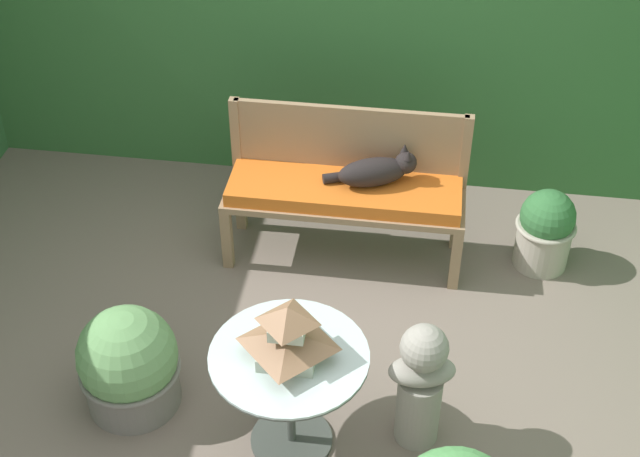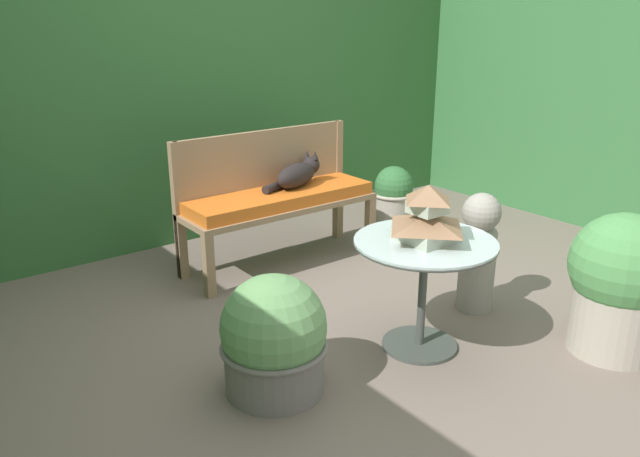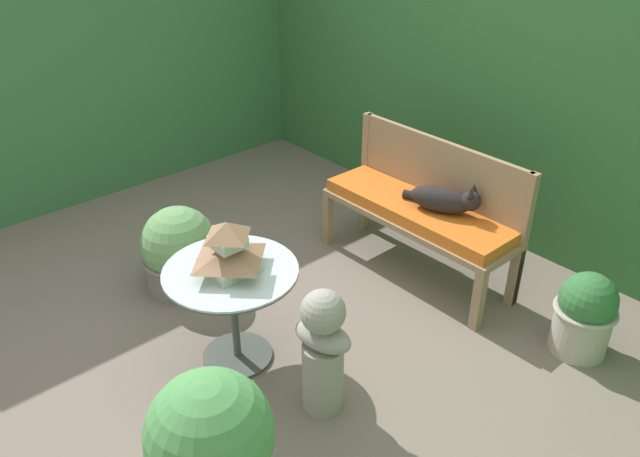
{
  "view_description": "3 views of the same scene",
  "coord_description": "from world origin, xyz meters",
  "px_view_note": "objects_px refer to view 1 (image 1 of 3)",
  "views": [
    {
      "loc": [
        0.5,
        -3.11,
        3.56
      ],
      "look_at": [
        -0.02,
        0.51,
        0.63
      ],
      "focal_mm": 50.0,
      "sensor_mm": 36.0,
      "label": 1
    },
    {
      "loc": [
        -2.28,
        -2.42,
        1.71
      ],
      "look_at": [
        0.04,
        0.6,
        0.39
      ],
      "focal_mm": 35.0,
      "sensor_mm": 36.0,
      "label": 2
    },
    {
      "loc": [
        2.35,
        -1.86,
        2.48
      ],
      "look_at": [
        -0.14,
        0.34,
        0.54
      ],
      "focal_mm": 35.0,
      "sensor_mm": 36.0,
      "label": 3
    }
  ],
  "objects_px": {
    "garden_bench": "(344,196)",
    "garden_bust": "(421,383)",
    "patio_table": "(289,374)",
    "potted_plant_hedge_corner": "(545,229)",
    "pagoda_birdhouse": "(288,335)",
    "potted_plant_patio_mid": "(129,364)",
    "cat": "(376,171)"
  },
  "relations": [
    {
      "from": "garden_bench",
      "to": "garden_bust",
      "type": "distance_m",
      "value": 1.42
    },
    {
      "from": "garden_bench",
      "to": "patio_table",
      "type": "height_order",
      "value": "patio_table"
    },
    {
      "from": "garden_bust",
      "to": "potted_plant_hedge_corner",
      "type": "distance_m",
      "value": 1.57
    },
    {
      "from": "patio_table",
      "to": "garden_bench",
      "type": "bearing_deg",
      "value": 86.87
    },
    {
      "from": "garden_bench",
      "to": "pagoda_birdhouse",
      "type": "relative_size",
      "value": 4.1
    },
    {
      "from": "pagoda_birdhouse",
      "to": "potted_plant_patio_mid",
      "type": "distance_m",
      "value": 0.97
    },
    {
      "from": "garden_bench",
      "to": "patio_table",
      "type": "bearing_deg",
      "value": -93.13
    },
    {
      "from": "patio_table",
      "to": "potted_plant_patio_mid",
      "type": "relative_size",
      "value": 1.27
    },
    {
      "from": "garden_bench",
      "to": "cat",
      "type": "height_order",
      "value": "cat"
    },
    {
      "from": "pagoda_birdhouse",
      "to": "cat",
      "type": "bearing_deg",
      "value": 80.13
    },
    {
      "from": "cat",
      "to": "pagoda_birdhouse",
      "type": "xyz_separation_m",
      "value": [
        -0.26,
        -1.48,
        0.11
      ]
    },
    {
      "from": "pagoda_birdhouse",
      "to": "garden_bench",
      "type": "bearing_deg",
      "value": 86.87
    },
    {
      "from": "garden_bench",
      "to": "potted_plant_patio_mid",
      "type": "distance_m",
      "value": 1.6
    },
    {
      "from": "garden_bench",
      "to": "pagoda_birdhouse",
      "type": "bearing_deg",
      "value": -93.13
    },
    {
      "from": "garden_bust",
      "to": "potted_plant_hedge_corner",
      "type": "height_order",
      "value": "garden_bust"
    },
    {
      "from": "cat",
      "to": "potted_plant_hedge_corner",
      "type": "bearing_deg",
      "value": -17.57
    },
    {
      "from": "potted_plant_patio_mid",
      "to": "potted_plant_hedge_corner",
      "type": "relative_size",
      "value": 1.12
    },
    {
      "from": "patio_table",
      "to": "pagoda_birdhouse",
      "type": "bearing_deg",
      "value": -93.58
    },
    {
      "from": "cat",
      "to": "potted_plant_hedge_corner",
      "type": "xyz_separation_m",
      "value": [
        1.01,
        0.06,
        -0.36
      ]
    },
    {
      "from": "potted_plant_patio_mid",
      "to": "potted_plant_hedge_corner",
      "type": "xyz_separation_m",
      "value": [
        2.11,
        1.4,
        -0.01
      ]
    },
    {
      "from": "garden_bust",
      "to": "potted_plant_patio_mid",
      "type": "bearing_deg",
      "value": 167.21
    },
    {
      "from": "cat",
      "to": "potted_plant_hedge_corner",
      "type": "height_order",
      "value": "cat"
    },
    {
      "from": "garden_bench",
      "to": "potted_plant_patio_mid",
      "type": "height_order",
      "value": "potted_plant_patio_mid"
    },
    {
      "from": "potted_plant_hedge_corner",
      "to": "garden_bench",
      "type": "bearing_deg",
      "value": -175.2
    },
    {
      "from": "patio_table",
      "to": "potted_plant_hedge_corner",
      "type": "xyz_separation_m",
      "value": [
        1.27,
        1.54,
        -0.22
      ]
    },
    {
      "from": "garden_bust",
      "to": "potted_plant_patio_mid",
      "type": "xyz_separation_m",
      "value": [
        -1.44,
        0.02,
        -0.11
      ]
    },
    {
      "from": "patio_table",
      "to": "potted_plant_patio_mid",
      "type": "xyz_separation_m",
      "value": [
        -0.84,
        0.14,
        -0.22
      ]
    },
    {
      "from": "patio_table",
      "to": "pagoda_birdhouse",
      "type": "xyz_separation_m",
      "value": [
        -0.0,
        -0.0,
        0.25
      ]
    },
    {
      "from": "garden_bench",
      "to": "potted_plant_hedge_corner",
      "type": "xyz_separation_m",
      "value": [
        1.19,
        0.1,
        -0.19
      ]
    },
    {
      "from": "cat",
      "to": "patio_table",
      "type": "bearing_deg",
      "value": -120.83
    },
    {
      "from": "potted_plant_patio_mid",
      "to": "patio_table",
      "type": "bearing_deg",
      "value": -9.61
    },
    {
      "from": "garden_bench",
      "to": "patio_table",
      "type": "xyz_separation_m",
      "value": [
        -0.08,
        -1.44,
        0.03
      ]
    }
  ]
}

